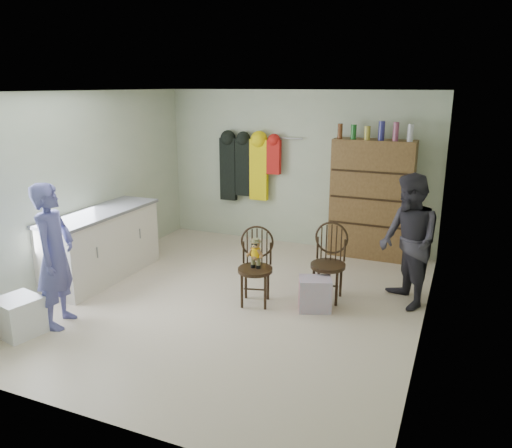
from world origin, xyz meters
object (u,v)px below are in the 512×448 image
at_px(dresser, 371,199).
at_px(counter, 102,244).
at_px(chair_far, 329,259).
at_px(chair_front, 256,261).

bearing_deg(dresser, counter, -144.32).
bearing_deg(dresser, chair_far, -95.28).
xyz_separation_m(chair_far, dresser, (0.16, 1.77, 0.40)).
relative_size(counter, dresser, 0.90).
distance_m(counter, dresser, 3.96).
bearing_deg(chair_far, counter, -174.02).
height_order(chair_far, dresser, dresser).
xyz_separation_m(chair_front, chair_far, (0.78, 0.47, -0.03)).
bearing_deg(chair_front, counter, 166.62).
xyz_separation_m(counter, chair_front, (2.26, 0.05, 0.07)).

